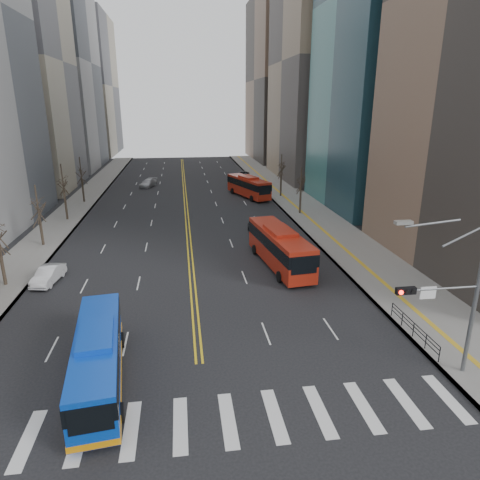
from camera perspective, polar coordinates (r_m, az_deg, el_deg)
name	(u,v)px	position (r m, az deg, el deg)	size (l,w,h in m)	color
ground	(204,422)	(23.03, -4.77, -23.05)	(220.00, 220.00, 0.00)	black
sidewalk_right	(300,205)	(66.73, 8.06, 4.62)	(7.00, 130.00, 0.15)	slate
sidewalk_left	(71,213)	(66.13, -21.64, 3.42)	(5.00, 130.00, 0.15)	slate
crosswalk	(204,422)	(23.03, -4.77, -23.04)	(26.70, 4.00, 0.01)	silver
centerline	(185,196)	(73.99, -7.33, 5.89)	(0.55, 100.00, 0.01)	gold
office_towers	(179,53)	(86.41, -8.09, 23.50)	(83.00, 134.00, 58.00)	gray
signal_mast	(452,299)	(26.26, 26.41, -7.02)	(5.37, 0.37, 9.39)	slate
pedestrian_railing	(414,327)	(31.23, 22.15, -10.74)	(0.06, 6.06, 1.02)	black
street_trees	(126,192)	(53.38, -14.92, 6.18)	(35.20, 47.20, 7.60)	black
blue_bus	(98,356)	(25.73, -18.41, -14.49)	(3.60, 11.20, 3.23)	#0C3CB5
red_bus_near	(280,245)	(41.05, 5.32, -0.72)	(4.15, 12.11, 3.75)	#A32111
red_bus_far	(248,185)	(72.05, 1.13, 7.29)	(6.00, 11.26, 3.50)	#A32111
car_white	(48,275)	(41.11, -24.21, -4.26)	(1.53, 4.38, 1.44)	silver
car_dark_mid	(256,228)	(51.84, 2.09, 1.63)	(1.54, 3.83, 1.30)	black
car_silver	(148,183)	(83.10, -12.15, 7.44)	(2.02, 4.96, 1.44)	#AAAAAF
car_dark_far	(243,175)	(91.03, 0.44, 8.67)	(2.20, 4.76, 1.32)	black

